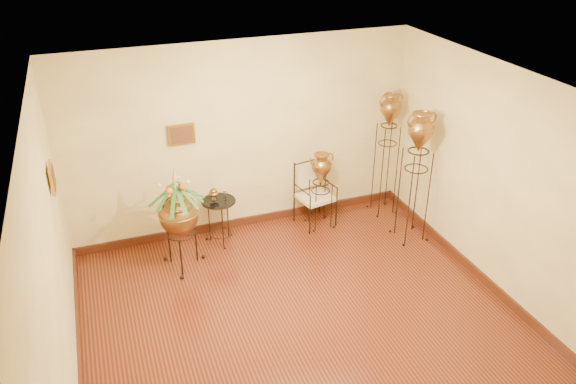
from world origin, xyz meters
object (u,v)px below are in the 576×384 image
object	(u,v)px
amphora_tall	(387,153)
armchair	(315,195)
side_table	(220,220)
amphora_mid	(415,176)
planter_urn	(178,212)

from	to	relation	value
amphora_tall	armchair	size ratio (longest dim) A/B	1.99
armchair	side_table	xyz separation A→B (m)	(-1.47, 0.00, -0.13)
amphora_mid	planter_urn	world-z (taller)	amphora_mid
amphora_tall	side_table	world-z (taller)	amphora_tall
armchair	side_table	size ratio (longest dim) A/B	1.14
amphora_mid	side_table	distance (m)	2.82
amphora_tall	planter_urn	distance (m)	3.27
amphora_mid	side_table	bearing A→B (deg)	162.65
side_table	planter_urn	bearing A→B (deg)	-146.56
amphora_tall	armchair	bearing A→B (deg)	180.00
amphora_mid	side_table	world-z (taller)	amphora_mid
amphora_mid	planter_urn	xyz separation A→B (m)	(-3.25, 0.41, -0.14)
planter_urn	armchair	world-z (taller)	planter_urn
amphora_tall	amphora_mid	xyz separation A→B (m)	(0.00, -0.82, -0.01)
amphora_tall	amphora_mid	distance (m)	0.82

